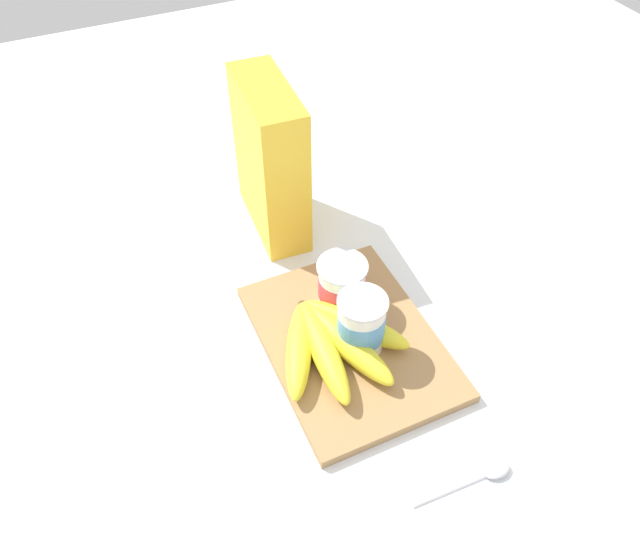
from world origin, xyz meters
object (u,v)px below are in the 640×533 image
object	(u,v)px
cutting_board	(350,341)
spoon	(477,478)
yogurt_cup_back	(361,324)
yogurt_cup_front	(342,285)
banana_bunch	(332,341)
cereal_box	(270,161)

from	to	relation	value
cutting_board	spoon	xyz separation A→B (m)	(0.25, 0.05, -0.00)
cutting_board	yogurt_cup_back	distance (m)	0.06
yogurt_cup_front	banana_bunch	world-z (taller)	yogurt_cup_front
cutting_board	banana_bunch	distance (m)	0.04
banana_bunch	spoon	bearing A→B (deg)	19.09
cereal_box	yogurt_cup_front	xyz separation A→B (m)	(0.23, 0.02, -0.07)
yogurt_cup_back	spoon	world-z (taller)	yogurt_cup_back
yogurt_cup_front	spoon	xyz separation A→B (m)	(0.31, 0.03, -0.05)
yogurt_cup_front	cutting_board	bearing A→B (deg)	-15.09
cutting_board	banana_bunch	size ratio (longest dim) A/B	1.53
cutting_board	spoon	bearing A→B (deg)	11.61
yogurt_cup_front	cereal_box	bearing A→B (deg)	-175.47
cereal_box	spoon	xyz separation A→B (m)	(0.54, 0.05, -0.12)
cereal_box	banana_bunch	xyz separation A→B (m)	(0.30, -0.03, -0.10)
cutting_board	spoon	world-z (taller)	cutting_board
banana_bunch	spoon	size ratio (longest dim) A/B	1.54
yogurt_cup_back	banana_bunch	bearing A→B (deg)	-100.37
cereal_box	banana_bunch	size ratio (longest dim) A/B	1.26
yogurt_cup_front	yogurt_cup_back	world-z (taller)	yogurt_cup_back
spoon	banana_bunch	bearing A→B (deg)	-160.91
cereal_box	yogurt_cup_front	size ratio (longest dim) A/B	3.23
yogurt_cup_front	spoon	world-z (taller)	yogurt_cup_front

